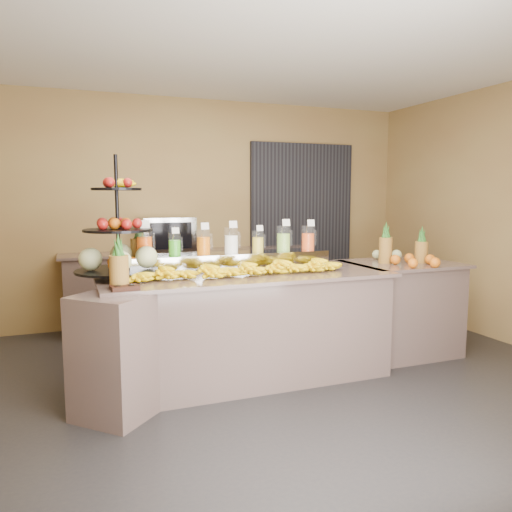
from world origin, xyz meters
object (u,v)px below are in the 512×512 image
pitcher_tray (231,261)px  banana_heap (241,268)px  condiment_caddy (125,288)px  fruit_stand (125,247)px  right_fruit_pile (408,256)px  oven_warmer (167,234)px

pitcher_tray → banana_heap: banana_heap is taller
pitcher_tray → condiment_caddy: bearing=-146.6°
fruit_stand → right_fruit_pile: (2.67, -0.22, -0.17)m
banana_heap → pitcher_tray: bearing=84.4°
pitcher_tray → fruit_stand: bearing=-174.2°
fruit_stand → right_fruit_pile: bearing=12.4°
fruit_stand → banana_heap: bearing=1.2°
banana_heap → fruit_stand: size_ratio=1.92×
banana_heap → right_fruit_pile: right_fruit_pile is taller
condiment_caddy → oven_warmer: 2.48m
pitcher_tray → fruit_stand: 0.97m
banana_heap → condiment_caddy: (-0.99, -0.32, -0.05)m
condiment_caddy → banana_heap: bearing=17.9°
banana_heap → condiment_caddy: banana_heap is taller
condiment_caddy → fruit_stand: bearing=82.7°
right_fruit_pile → fruit_stand: bearing=175.3°
condiment_caddy → right_fruit_pile: (2.75, 0.36, 0.07)m
banana_heap → right_fruit_pile: size_ratio=3.94×
pitcher_tray → banana_heap: size_ratio=0.97×
pitcher_tray → condiment_caddy: 1.23m
banana_heap → right_fruit_pile: bearing=1.4°
pitcher_tray → oven_warmer: bearing=98.9°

